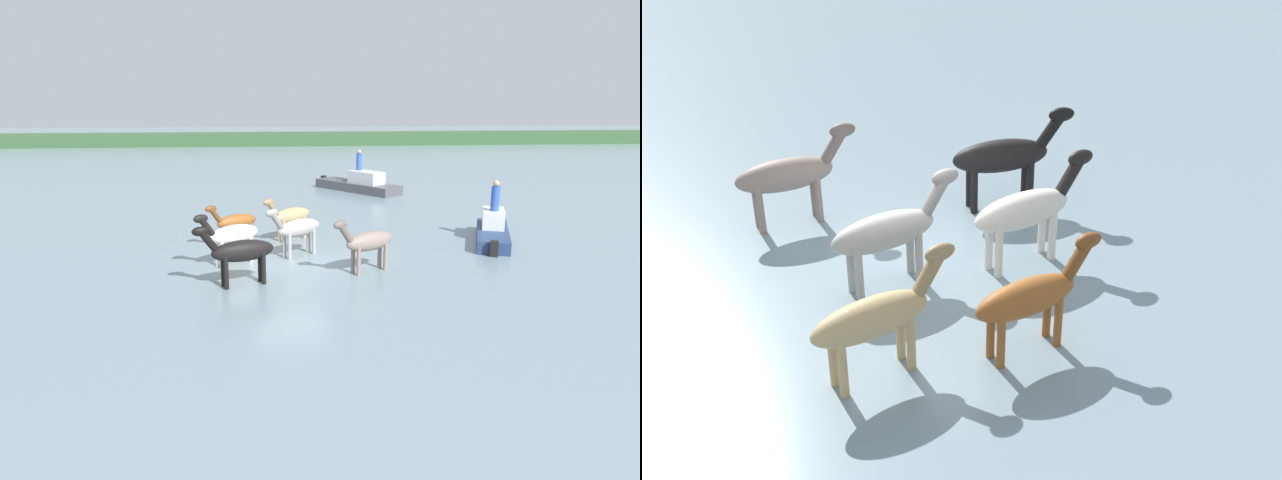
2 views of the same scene
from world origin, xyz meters
TOP-DOWN VIEW (x-y plane):
  - ground_plane at (0.00, 0.00)m, footprint 166.24×166.24m
  - horse_lead at (-2.01, 2.24)m, footprint 1.95×1.49m
  - horse_chestnut_trailing at (-1.58, -2.50)m, footprint 2.44×1.22m
  - horse_rear_stallion at (2.40, -1.49)m, footprint 2.23×1.49m
  - horse_dark_mare at (0.26, 0.58)m, footprint 2.11×1.69m
  - horse_dun_straggler at (-1.97, -0.27)m, footprint 2.18×1.69m
  - horse_pinto_flank at (0.10, 2.95)m, footprint 2.00×1.68m

SIDE VIEW (x-z plane):
  - ground_plane at x=0.00m, z-range 0.00..0.00m
  - horse_lead at x=-2.01m, z-range 0.08..1.75m
  - horse_pinto_flank at x=0.10m, z-range 0.09..1.86m
  - horse_dark_mare at x=0.26m, z-range 0.09..1.92m
  - horse_rear_stallion at x=2.40m, z-range 0.09..1.93m
  - horse_dun_straggler at x=-1.97m, z-range 0.10..1.96m
  - horse_chestnut_trailing at x=-1.58m, z-range 0.10..2.02m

